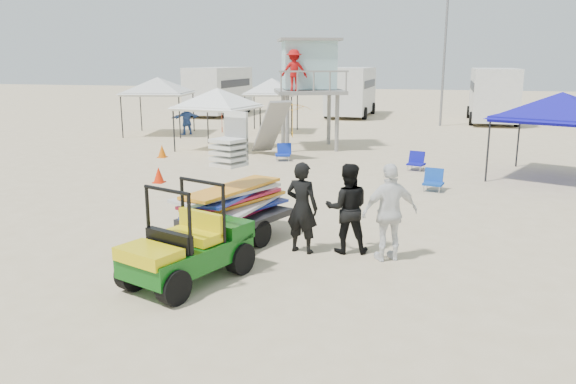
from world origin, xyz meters
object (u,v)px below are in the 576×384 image
(surf_trailer, at_px, (234,196))
(man_left, at_px, (302,208))
(lifeguard_tower, at_px, (308,69))
(utility_cart, at_px, (185,238))
(canopy_blue, at_px, (562,97))

(surf_trailer, distance_m, man_left, 1.55)
(surf_trailer, relative_size, lifeguard_tower, 0.63)
(man_left, height_order, lifeguard_tower, lifeguard_tower)
(surf_trailer, bearing_deg, utility_cart, -90.03)
(utility_cart, bearing_deg, lifeguard_tower, 95.99)
(utility_cart, relative_size, man_left, 1.35)
(man_left, xyz_separation_m, lifeguard_tower, (-3.14, 13.41, 2.45))
(man_left, height_order, canopy_blue, canopy_blue)
(utility_cart, distance_m, man_left, 2.54)
(utility_cart, height_order, surf_trailer, surf_trailer)
(lifeguard_tower, distance_m, canopy_blue, 10.24)
(surf_trailer, distance_m, canopy_blue, 11.57)
(surf_trailer, bearing_deg, lifeguard_tower, 97.06)
(utility_cart, height_order, man_left, man_left)
(surf_trailer, xyz_separation_m, lifeguard_tower, (-1.62, 13.11, 2.39))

